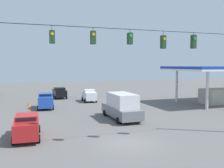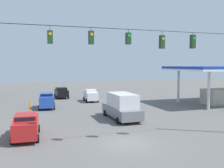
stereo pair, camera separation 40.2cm
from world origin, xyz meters
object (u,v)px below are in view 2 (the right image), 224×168
sedan_red_parked_shoulder (26,126)px  traffic_cone_nearest (34,132)px  traffic_cone_farthest (30,103)px  traffic_cone_fourth (31,111)px  sedan_blue_withflow_far (47,100)px  sedan_white_oncoming_deep (91,95)px  traffic_cone_fifth (30,106)px  box_truck_grey_crossing_near (122,106)px  traffic_cone_second (31,123)px  traffic_cone_third (32,116)px  overhead_signal_span (130,64)px  sedan_black_withflow_deep (61,93)px  gas_station (221,77)px

sedan_red_parked_shoulder → traffic_cone_nearest: sedan_red_parked_shoulder is taller
traffic_cone_farthest → traffic_cone_fourth: bearing=90.5°
sedan_blue_withflow_far → traffic_cone_nearest: bearing=81.6°
sedan_white_oncoming_deep → traffic_cone_fourth: sedan_white_oncoming_deep is taller
traffic_cone_fifth → box_truck_grey_crossing_near: bearing=133.2°
traffic_cone_second → traffic_cone_third: (-0.05, -3.35, 0.00)m
overhead_signal_span → traffic_cone_nearest: size_ratio=32.78×
sedan_black_withflow_deep → traffic_cone_fourth: bearing=67.8°
sedan_white_oncoming_deep → traffic_cone_fourth: 11.45m
traffic_cone_fifth → gas_station: 27.19m
box_truck_grey_crossing_near → traffic_cone_nearest: size_ratio=10.82×
traffic_cone_nearest → traffic_cone_farthest: same height
box_truck_grey_crossing_near → traffic_cone_fifth: size_ratio=10.82×
traffic_cone_second → box_truck_grey_crossing_near: bearing=-177.9°
traffic_cone_nearest → traffic_cone_third: 6.55m
traffic_cone_second → gas_station: gas_station is taller
traffic_cone_second → traffic_cone_farthest: 13.14m
box_truck_grey_crossing_near → traffic_cone_fifth: box_truck_grey_crossing_near is taller
sedan_red_parked_shoulder → gas_station: bearing=-161.3°
traffic_cone_second → traffic_cone_fifth: size_ratio=1.00×
sedan_black_withflow_deep → sedan_red_parked_shoulder: bearing=76.5°
traffic_cone_second → gas_station: (-26.44, -5.40, 3.73)m
overhead_signal_span → sedan_blue_withflow_far: size_ratio=4.51×
sedan_black_withflow_deep → traffic_cone_second: bearing=75.2°
traffic_cone_nearest → gas_station: 27.91m
sedan_red_parked_shoulder → sedan_white_oncoming_deep: size_ratio=1.19×
sedan_blue_withflow_far → traffic_cone_fourth: bearing=54.1°
sedan_white_oncoming_deep → box_truck_grey_crossing_near: 13.49m
sedan_white_oncoming_deep → traffic_cone_fifth: size_ratio=6.55×
box_truck_grey_crossing_near → traffic_cone_third: size_ratio=10.82×
traffic_cone_nearest → traffic_cone_third: bearing=-89.1°
traffic_cone_fifth → traffic_cone_farthest: 3.04m
traffic_cone_fourth → traffic_cone_fifth: 3.35m
sedan_white_oncoming_deep → gas_station: (-17.46, 8.42, 3.05)m
traffic_cone_fifth → traffic_cone_farthest: size_ratio=1.00×
traffic_cone_fourth → sedan_black_withflow_deep: bearing=-112.2°
sedan_red_parked_shoulder → traffic_cone_fourth: sedan_red_parked_shoulder is taller
sedan_red_parked_shoulder → traffic_cone_third: (-0.46, -7.06, -0.68)m
overhead_signal_span → sedan_blue_withflow_far: 18.49m
traffic_cone_third → sedan_black_withflow_deep: bearing=-107.6°
overhead_signal_span → box_truck_grey_crossing_near: (-2.43, -8.02, -4.42)m
sedan_blue_withflow_far → traffic_cone_nearest: 12.94m
traffic_cone_farthest → sedan_black_withflow_deep: bearing=-129.8°
gas_station → sedan_red_parked_shoulder: bearing=18.7°
overhead_signal_span → sedan_red_parked_shoulder: (7.08, -3.98, -4.80)m
traffic_cone_third → traffic_cone_fourth: same height
traffic_cone_second → traffic_cone_third: same height
sedan_blue_withflow_far → sedan_white_oncoming_deep: bearing=-148.6°
overhead_signal_span → sedan_blue_withflow_far: overhead_signal_span is taller
traffic_cone_nearest → traffic_cone_farthest: 16.34m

